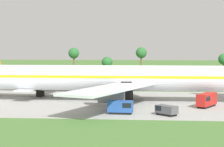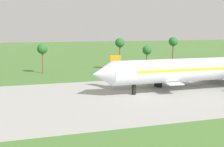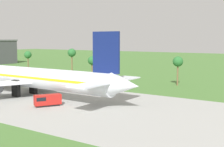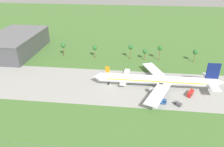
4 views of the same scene
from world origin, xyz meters
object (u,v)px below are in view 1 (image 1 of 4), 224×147
at_px(baggage_tug, 166,110).
at_px(catering_van, 206,100).
at_px(fuel_truck, 121,107).
at_px(jet_airliner, 119,78).
at_px(regional_aircraft, 40,85).

bearing_deg(baggage_tug, catering_van, 51.07).
distance_m(baggage_tug, fuel_truck, 8.11).
distance_m(jet_airliner, fuel_truck, 17.61).
bearing_deg(jet_airliner, baggage_tug, -61.76).
height_order(baggage_tug, fuel_truck, fuel_truck).
height_order(regional_aircraft, catering_van, regional_aircraft).
distance_m(jet_airliner, baggage_tug, 20.79).
bearing_deg(baggage_tug, jet_airliner, 118.24).
height_order(regional_aircraft, fuel_truck, regional_aircraft).
relative_size(jet_airliner, catering_van, 12.15).
height_order(jet_airliner, regional_aircraft, jet_airliner).
bearing_deg(jet_airliner, catering_van, -21.52).
xyz_separation_m(jet_airliner, baggage_tug, (9.63, -17.93, -4.28)).
bearing_deg(regional_aircraft, catering_van, -20.73).
distance_m(baggage_tug, catering_van, 13.79).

